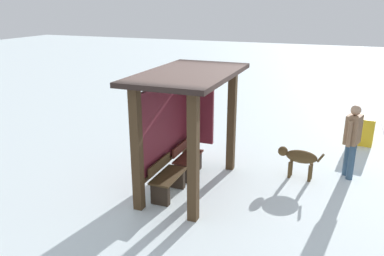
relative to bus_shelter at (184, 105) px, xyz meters
name	(u,v)px	position (x,y,z in m)	size (l,w,h in m)	color
ground_plane	(190,186)	(-0.08, -0.16, -1.71)	(60.00, 60.00, 0.00)	white
bus_shelter	(184,105)	(0.00, 0.00, 0.00)	(2.90, 1.64, 2.40)	#412E1B
bench_left_inside	(167,181)	(-0.61, 0.10, -1.39)	(0.95, 0.42, 0.73)	#45321B
bench_center_inside	(187,161)	(0.44, 0.10, -1.39)	(0.95, 0.37, 0.72)	#57261D
person_walking	(352,136)	(1.60, -3.21, -0.77)	(0.59, 0.37, 1.62)	#946F4F
dog	(299,157)	(1.16, -2.19, -1.23)	(0.31, 0.98, 0.67)	#4F3A1F
grit_bin	(363,129)	(4.09, -3.55, -1.34)	(0.70, 0.56, 0.74)	yellow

